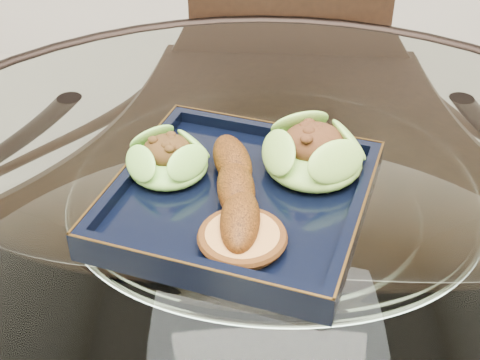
{
  "coord_description": "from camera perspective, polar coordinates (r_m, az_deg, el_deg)",
  "views": [
    {
      "loc": [
        -0.03,
        -0.56,
        1.23
      ],
      "look_at": [
        -0.04,
        0.02,
        0.8
      ],
      "focal_mm": 50.0,
      "sensor_mm": 36.0,
      "label": 1
    }
  ],
  "objects": [
    {
      "name": "dining_chair",
      "position": [
        1.27,
        3.69,
        0.5
      ],
      "size": [
        0.4,
        0.4,
        0.87
      ],
      "rotation": [
        0.0,
        0.0,
        -0.06
      ],
      "color": "black",
      "rests_on": "ground"
    },
    {
      "name": "lettuce_wrap_right",
      "position": [
        0.76,
        6.26,
        2.07
      ],
      "size": [
        0.12,
        0.12,
        0.04
      ],
      "primitive_type": "ellipsoid",
      "rotation": [
        0.0,
        0.0,
        -0.04
      ],
      "color": "#568E29",
      "rests_on": "navy_plate"
    },
    {
      "name": "lettuce_wrap_left",
      "position": [
        0.76,
        -6.15,
        1.61
      ],
      "size": [
        0.11,
        0.11,
        0.03
      ],
      "primitive_type": "ellipsoid",
      "rotation": [
        0.0,
        0.0,
        0.27
      ],
      "color": "#5BAA31",
      "rests_on": "navy_plate"
    },
    {
      "name": "crumb_patty",
      "position": [
        0.67,
        0.2,
        -5.03
      ],
      "size": [
        0.08,
        0.08,
        0.01
      ],
      "primitive_type": "cylinder",
      "rotation": [
        0.0,
        0.0,
        -0.04
      ],
      "color": "#C88A42",
      "rests_on": "navy_plate"
    },
    {
      "name": "navy_plate",
      "position": [
        0.74,
        0.0,
        -1.87
      ],
      "size": [
        0.34,
        0.34,
        0.02
      ],
      "primitive_type": "cube",
      "rotation": [
        0.0,
        0.0,
        -0.33
      ],
      "color": "black",
      "rests_on": "dining_table"
    },
    {
      "name": "roasted_plantain",
      "position": [
        0.71,
        -0.35,
        -0.73
      ],
      "size": [
        0.06,
        0.19,
        0.04
      ],
      "primitive_type": "ellipsoid",
      "rotation": [
        0.0,
        0.0,
        1.66
      ],
      "color": "#6A320B",
      "rests_on": "navy_plate"
    },
    {
      "name": "dining_table",
      "position": [
        0.84,
        2.48,
        -12.15
      ],
      "size": [
        1.13,
        1.13,
        0.77
      ],
      "color": "white",
      "rests_on": "ground"
    }
  ]
}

